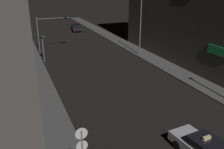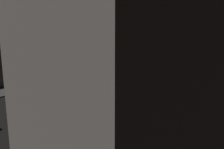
{
  "view_description": "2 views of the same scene",
  "coord_description": "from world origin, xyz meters",
  "views": [
    {
      "loc": [
        -9.73,
        -1.93,
        10.16
      ],
      "look_at": [
        -1.2,
        18.89,
        1.56
      ],
      "focal_mm": 39.34,
      "sensor_mm": 36.0,
      "label": 1
    },
    {
      "loc": [
        25.17,
        0.01,
        11.97
      ],
      "look_at": [
        1.34,
        22.03,
        2.52
      ],
      "focal_mm": 54.13,
      "sensor_mm": 36.0,
      "label": 2
    }
  ],
  "objects": [
    {
      "name": "traffic_light_overhead",
      "position": [
        -4.34,
        35.37,
        3.84
      ],
      "size": [
        4.87,
        0.41,
        5.25
      ],
      "color": "slate",
      "rests_on": "ground_plane"
    },
    {
      "name": "building_facade_left",
      "position": [
        -13.42,
        17.94,
        5.9
      ],
      "size": [
        8.65,
        23.02,
        11.81
      ],
      "color": "#514C47",
      "rests_on": "ground_plane"
    },
    {
      "name": "street_lamp_near_block",
      "position": [
        7.39,
        10.42,
        4.67
      ],
      "size": [
        0.4,
        0.4,
        7.52
      ],
      "color": "slate",
      "rests_on": "sidewalk_right"
    },
    {
      "name": "sidewalk_left",
      "position": [
        -7.81,
        33.91,
        0.06
      ],
      "size": [
        2.66,
        71.82,
        0.12
      ],
      "primitive_type": "cube",
      "color": "#4C4C4C",
      "rests_on": "ground_plane"
    },
    {
      "name": "traffic_light_left_kerb",
      "position": [
        -6.22,
        30.5,
        2.63
      ],
      "size": [
        0.8,
        0.42,
        3.66
      ],
      "color": "slate",
      "rests_on": "ground_plane"
    },
    {
      "name": "street_lamp_far_block",
      "position": [
        7.12,
        28.62,
        5.25
      ],
      "size": [
        0.4,
        0.4,
        8.66
      ],
      "color": "slate",
      "rests_on": "sidewalk_right"
    }
  ]
}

